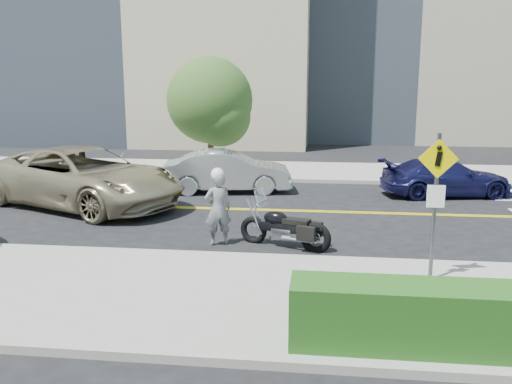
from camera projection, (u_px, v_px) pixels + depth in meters
The scene contains 11 objects.
ground_plane at pixel (261, 210), 17.75m from camera, with size 120.00×120.00×0.00m, color black.
sidewalk_near at pixel (217, 296), 10.44m from camera, with size 60.00×5.00×0.15m, color #9E9B91.
sidewalk_far at pixel (279, 171), 25.03m from camera, with size 60.00×5.00×0.15m, color #9E9B91.
building_mid at pixel (407, 1), 40.09m from camera, with size 18.00×14.00×20.00m, color #A39984.
pedestrian_sign at pixel (436, 193), 10.72m from camera, with size 0.78×0.08×3.00m.
motorcyclist at pixel (218, 207), 13.80m from camera, with size 0.81×0.69×2.01m.
motorcycle at pixel (285, 219), 13.65m from camera, with size 2.38×0.72×1.45m, color black, non-canonical shape.
suv at pixel (83, 177), 18.07m from camera, with size 3.31×7.17×1.99m, color tan.
parked_car_silver at pixel (228, 171), 20.52m from camera, with size 1.67×4.80×1.58m, color #AEB0B6.
parked_car_blue at pixel (446, 177), 19.82m from camera, with size 1.91×4.70×1.36m, color #181849.
tree_far_a at pixel (210, 100), 24.01m from camera, with size 3.82×3.82×5.22m.
Camera 1 is at (1.91, -17.16, 4.13)m, focal length 38.00 mm.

